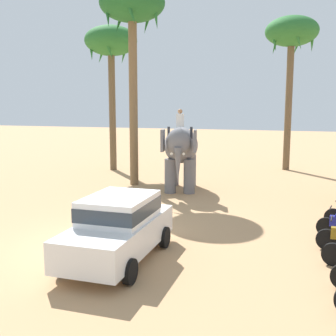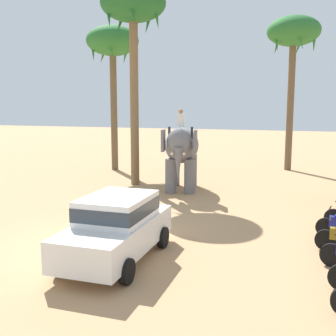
{
  "view_description": "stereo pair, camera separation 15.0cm",
  "coord_description": "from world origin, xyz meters",
  "px_view_note": "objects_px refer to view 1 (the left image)",
  "views": [
    {
      "loc": [
        5.61,
        -10.05,
        3.99
      ],
      "look_at": [
        0.4,
        4.83,
        1.6
      ],
      "focal_mm": 43.46,
      "sensor_mm": 36.0,
      "label": 1
    },
    {
      "loc": [
        5.75,
        -10.0,
        3.99
      ],
      "look_at": [
        0.4,
        4.83,
        1.6
      ],
      "focal_mm": 43.46,
      "sensor_mm": 36.0,
      "label": 2
    }
  ],
  "objects_px": {
    "palm_tree_left_of_road": "(292,37)",
    "elephant_with_mahout": "(181,149)",
    "palm_tree_behind_elephant": "(111,45)",
    "car_sedan_foreground": "(119,225)",
    "palm_tree_near_hut": "(132,11)"
  },
  "relations": [
    {
      "from": "palm_tree_left_of_road",
      "to": "elephant_with_mahout",
      "type": "bearing_deg",
      "value": -117.9
    },
    {
      "from": "elephant_with_mahout",
      "to": "palm_tree_behind_elephant",
      "type": "distance_m",
      "value": 9.46
    },
    {
      "from": "elephant_with_mahout",
      "to": "palm_tree_behind_elephant",
      "type": "xyz_separation_m",
      "value": [
        -5.95,
        4.66,
        5.68
      ]
    },
    {
      "from": "elephant_with_mahout",
      "to": "palm_tree_left_of_road",
      "type": "bearing_deg",
      "value": 62.1
    },
    {
      "from": "car_sedan_foreground",
      "to": "palm_tree_behind_elephant",
      "type": "xyz_separation_m",
      "value": [
        -7.14,
        13.76,
        6.74
      ]
    },
    {
      "from": "palm_tree_behind_elephant",
      "to": "palm_tree_left_of_road",
      "type": "xyz_separation_m",
      "value": [
        10.36,
        3.66,
        0.51
      ]
    },
    {
      "from": "elephant_with_mahout",
      "to": "palm_tree_left_of_road",
      "type": "xyz_separation_m",
      "value": [
        4.41,
        8.33,
        6.19
      ]
    },
    {
      "from": "car_sedan_foreground",
      "to": "elephant_with_mahout",
      "type": "distance_m",
      "value": 9.24
    },
    {
      "from": "palm_tree_behind_elephant",
      "to": "palm_tree_near_hut",
      "type": "xyz_separation_m",
      "value": [
        3.27,
        -4.1,
        0.92
      ]
    },
    {
      "from": "palm_tree_behind_elephant",
      "to": "palm_tree_left_of_road",
      "type": "bearing_deg",
      "value": 19.47
    },
    {
      "from": "car_sedan_foreground",
      "to": "palm_tree_near_hut",
      "type": "xyz_separation_m",
      "value": [
        -3.86,
        9.67,
        7.66
      ]
    },
    {
      "from": "palm_tree_behind_elephant",
      "to": "car_sedan_foreground",
      "type": "bearing_deg",
      "value": -62.6
    },
    {
      "from": "palm_tree_behind_elephant",
      "to": "elephant_with_mahout",
      "type": "bearing_deg",
      "value": -38.07
    },
    {
      "from": "elephant_with_mahout",
      "to": "car_sedan_foreground",
      "type": "bearing_deg",
      "value": -82.6
    },
    {
      "from": "elephant_with_mahout",
      "to": "palm_tree_left_of_road",
      "type": "distance_m",
      "value": 11.27
    }
  ]
}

